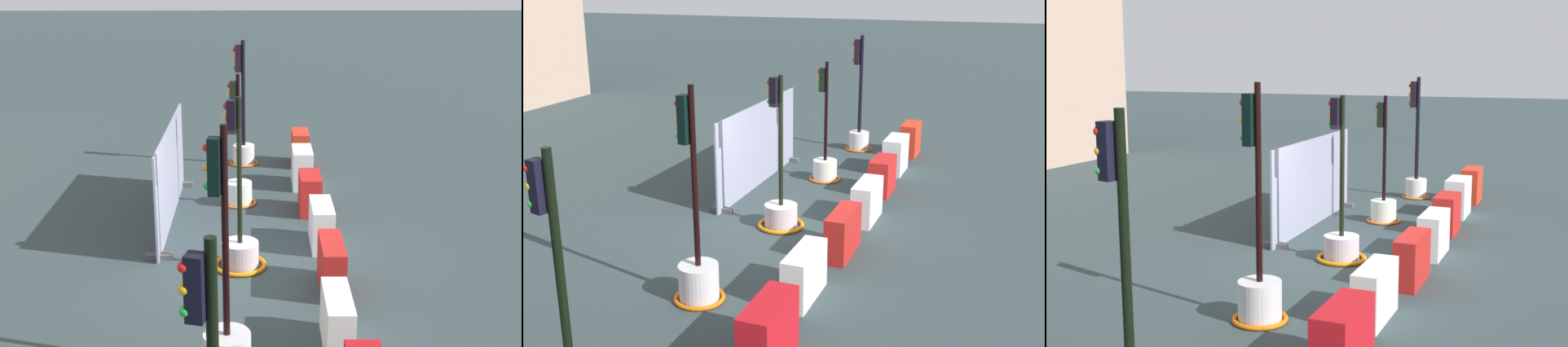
{
  "view_description": "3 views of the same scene",
  "coord_description": "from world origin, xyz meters",
  "views": [
    {
      "loc": [
        -11.17,
        -0.17,
        5.23
      ],
      "look_at": [
        1.52,
        -0.3,
        1.24
      ],
      "focal_mm": 47.88,
      "sensor_mm": 36.0,
      "label": 1
    },
    {
      "loc": [
        -11.29,
        -4.21,
        4.84
      ],
      "look_at": [
        -0.79,
        -0.29,
        1.38
      ],
      "focal_mm": 44.82,
      "sensor_mm": 36.0,
      "label": 2
    },
    {
      "loc": [
        -11.62,
        -3.81,
        3.62
      ],
      "look_at": [
        -0.35,
        0.61,
        1.64
      ],
      "focal_mm": 47.35,
      "sensor_mm": 36.0,
      "label": 3
    }
  ],
  "objects": [
    {
      "name": "ground_plane",
      "position": [
        0.0,
        0.0,
        0.0
      ],
      "size": [
        120.0,
        120.0,
        0.0
      ],
      "primitive_type": "plane",
      "color": "#2F3D3F"
    },
    {
      "name": "traffic_light_1",
      "position": [
        -3.28,
        0.19,
        0.54
      ],
      "size": [
        0.8,
        0.8,
        3.35
      ],
      "color": "silver",
      "rests_on": "ground_plane"
    },
    {
      "name": "traffic_light_2",
      "position": [
        -0.0,
        0.08,
        0.44
      ],
      "size": [
        0.93,
        0.93,
        3.03
      ],
      "color": "silver",
      "rests_on": "ground_plane"
    },
    {
      "name": "traffic_light_3",
      "position": [
        3.26,
        0.17,
        0.43
      ],
      "size": [
        0.77,
        0.77,
        2.88
      ],
      "color": "silver",
      "rests_on": "ground_plane"
    },
    {
      "name": "traffic_light_4",
      "position": [
        6.34,
        0.11,
        0.62
      ],
      "size": [
        0.75,
        0.75,
        3.22
      ],
      "color": "silver",
      "rests_on": "ground_plane"
    },
    {
      "name": "construction_barrier_2",
      "position": [
        -2.65,
        -1.31,
        0.4
      ],
      "size": [
        1.15,
        0.38,
        0.81
      ],
      "color": "white",
      "rests_on": "ground_plane"
    },
    {
      "name": "construction_barrier_3",
      "position": [
        -0.85,
        -1.43,
        0.41
      ],
      "size": [
        1.16,
        0.38,
        0.82
      ],
      "color": "red",
      "rests_on": "ground_plane"
    },
    {
      "name": "construction_barrier_4",
      "position": [
        0.93,
        -1.43,
        0.41
      ],
      "size": [
        1.12,
        0.41,
        0.82
      ],
      "color": "white",
      "rests_on": "ground_plane"
    },
    {
      "name": "construction_barrier_5",
      "position": [
        2.76,
        -1.36,
        0.41
      ],
      "size": [
        0.98,
        0.45,
        0.83
      ],
      "color": "red",
      "rests_on": "ground_plane"
    },
    {
      "name": "construction_barrier_6",
      "position": [
        4.52,
        -1.31,
        0.45
      ],
      "size": [
        1.07,
        0.47,
        0.9
      ],
      "color": "white",
      "rests_on": "ground_plane"
    },
    {
      "name": "construction_barrier_7",
      "position": [
        6.27,
        -1.37,
        0.45
      ],
      "size": [
        0.98,
        0.43,
        0.89
      ],
      "color": "red",
      "rests_on": "ground_plane"
    },
    {
      "name": "site_fence_panel",
      "position": [
        2.42,
        1.54,
        0.94
      ],
      "size": [
        4.62,
        0.5,
        1.95
      ],
      "color": "#9194AD",
      "rests_on": "ground_plane"
    }
  ]
}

